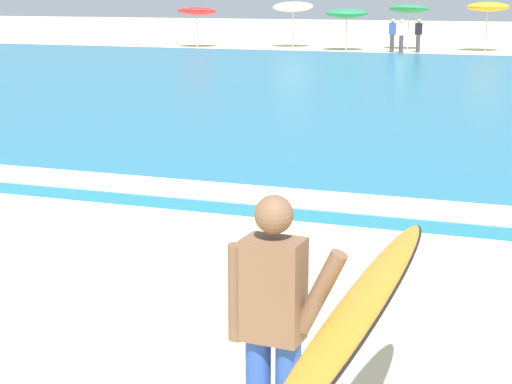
{
  "coord_description": "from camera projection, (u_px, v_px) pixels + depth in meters",
  "views": [
    {
      "loc": [
        4.62,
        -5.18,
        2.82
      ],
      "look_at": [
        2.22,
        1.54,
        1.1
      ],
      "focal_mm": 58.48,
      "sensor_mm": 36.0,
      "label": 1
    }
  ],
  "objects": [
    {
      "name": "beach_umbrella_0",
      "position": [
        197.0,
        11.0,
        43.04
      ],
      "size": [
        2.03,
        2.05,
        2.12
      ],
      "color": "beige",
      "rests_on": "ground"
    },
    {
      "name": "beach_umbrella_3",
      "position": [
        409.0,
        9.0,
        41.37
      ],
      "size": [
        1.99,
        2.02,
        2.28
      ],
      "color": "beige",
      "rests_on": "ground"
    },
    {
      "name": "beachgoer_near_row_right",
      "position": [
        401.0,
        35.0,
        38.82
      ],
      "size": [
        0.32,
        0.2,
        1.58
      ],
      "color": "#383842",
      "rests_on": "ground"
    },
    {
      "name": "beachgoer_near_row_mid",
      "position": [
        418.0,
        35.0,
        39.36
      ],
      "size": [
        0.32,
        0.2,
        1.58
      ],
      "color": "#383842",
      "rests_on": "ground"
    },
    {
      "name": "beach_umbrella_4",
      "position": [
        488.0,
        7.0,
        39.85
      ],
      "size": [
        1.99,
        2.0,
        2.35
      ],
      "color": "beige",
      "rests_on": "ground"
    },
    {
      "name": "sea",
      "position": [
        383.0,
        90.0,
        23.86
      ],
      "size": [
        120.0,
        28.0,
        0.14
      ],
      "primitive_type": "cube",
      "color": "teal",
      "rests_on": "ground"
    },
    {
      "name": "surf_foam",
      "position": [
        193.0,
        189.0,
        11.58
      ],
      "size": [
        120.0,
        1.01,
        0.01
      ],
      "primitive_type": "cube",
      "color": "white",
      "rests_on": "sea"
    },
    {
      "name": "beach_umbrella_1",
      "position": [
        293.0,
        7.0,
        42.92
      ],
      "size": [
        2.09,
        2.12,
        2.39
      ],
      "color": "beige",
      "rests_on": "ground"
    },
    {
      "name": "surfer_with_board",
      "position": [
        313.0,
        321.0,
        4.65
      ],
      "size": [
        0.99,
        3.0,
        1.73
      ],
      "color": "#284CA3",
      "rests_on": "ground"
    },
    {
      "name": "beach_umbrella_2",
      "position": [
        347.0,
        13.0,
        40.48
      ],
      "size": [
        2.08,
        2.08,
        2.03
      ],
      "color": "beige",
      "rests_on": "ground"
    },
    {
      "name": "beachgoer_near_row_left",
      "position": [
        392.0,
        34.0,
        39.53
      ],
      "size": [
        0.32,
        0.2,
        1.58
      ],
      "color": "#383842",
      "rests_on": "ground"
    }
  ]
}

